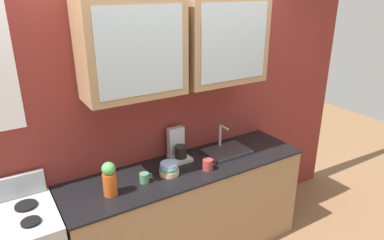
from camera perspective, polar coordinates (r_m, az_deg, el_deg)
name	(u,v)px	position (r m, az deg, el deg)	size (l,w,h in m)	color
back_wall_unit	(170,96)	(3.08, -3.61, 3.93)	(4.31, 0.47, 2.65)	maroon
counter	(189,212)	(3.31, -0.58, -14.79)	(2.20, 0.62, 0.93)	#93704C
sink_faucet	(227,151)	(3.31, 5.74, -5.03)	(0.42, 0.30, 0.25)	#2D2D30
bowl_stack	(169,169)	(2.93, -3.78, -8.00)	(0.17, 0.17, 0.11)	#E0AD7F
vase	(110,179)	(2.69, -13.38, -9.36)	(0.10, 0.10, 0.27)	#BF4C19
cup_near_sink	(208,165)	(3.00, 2.62, -7.31)	(0.13, 0.09, 0.10)	#993838
cup_near_bowls	(145,178)	(2.84, -7.80, -9.37)	(0.11, 0.08, 0.08)	#4C7F59
coffee_maker	(178,148)	(3.16, -2.30, -4.54)	(0.17, 0.20, 0.29)	#B7B7BC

